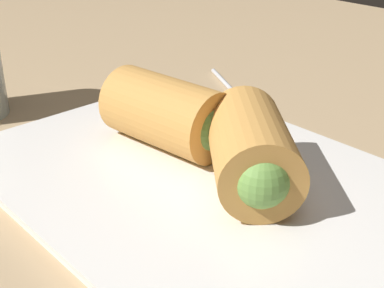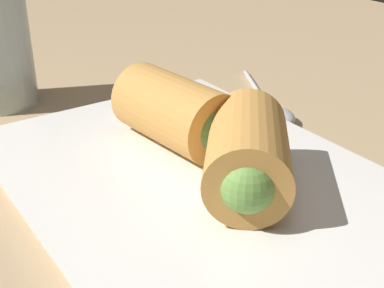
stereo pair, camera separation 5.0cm
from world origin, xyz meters
TOP-DOWN VIEW (x-y plane):
  - table_surface at (0.00, 0.00)cm, footprint 180.00×140.00cm
  - serving_plate at (-1.95, -1.61)cm, footprint 33.00×24.77cm
  - roll_front_left at (-6.64, -2.96)cm, footprint 11.31×10.78cm
  - roll_front_right at (2.22, -3.22)cm, footprint 11.23×6.74cm
  - spoon at (4.30, -15.68)cm, footprint 15.71×9.37cm

SIDE VIEW (x-z plane):
  - table_surface at x=0.00cm, z-range 0.00..2.00cm
  - spoon at x=4.30cm, z-range 1.95..3.39cm
  - serving_plate at x=-1.95cm, z-range 2.01..3.51cm
  - roll_front_left at x=-6.64cm, z-range 3.50..9.20cm
  - roll_front_right at x=2.22cm, z-range 3.50..9.20cm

